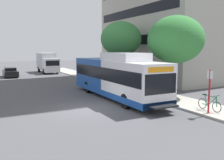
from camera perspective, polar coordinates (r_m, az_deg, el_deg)
name	(u,v)px	position (r m, az deg, el deg)	size (l,w,h in m)	color
ground_plane	(55,91)	(23.71, -13.17, -2.52)	(120.00, 120.00, 0.00)	#4C4C51
sidewalk_curb	(129,88)	(24.56, 4.06, -1.85)	(3.00, 56.00, 0.14)	#A8A399
transit_bus	(116,77)	(19.76, 0.87, 0.73)	(2.58, 12.25, 3.65)	white
bus_stop_sign_pole	(209,88)	(15.55, 21.63, -1.75)	(0.10, 0.36, 2.60)	red
bicycle_parked	(209,104)	(16.45, 21.63, -5.13)	(0.52, 1.76, 1.02)	black
street_tree_near_stop	(176,40)	(20.60, 14.51, 9.04)	(4.49, 4.49, 6.45)	#4C3823
street_tree_mid_block	(121,39)	(27.89, 2.10, 9.51)	(4.55, 4.55, 6.85)	#4C3823
parked_car_far_lane	(10,72)	(37.49, -22.50, 1.67)	(1.80, 4.50, 1.33)	black
box_truck_background	(47,62)	(42.30, -14.76, 4.02)	(2.32, 7.01, 3.25)	silver
lattice_comm_tower	(132,32)	(53.19, 4.71, 11.08)	(1.10, 1.10, 23.11)	#B7B7BC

